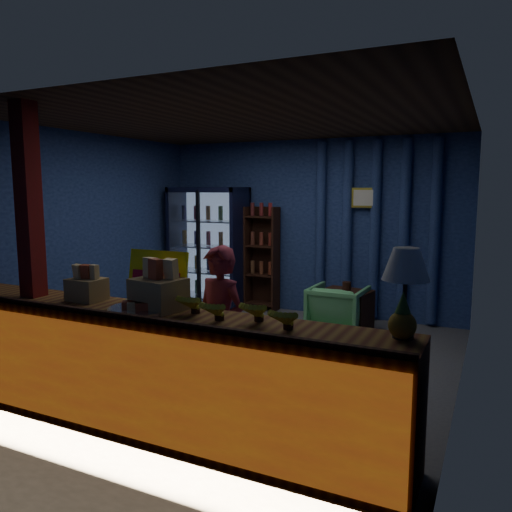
# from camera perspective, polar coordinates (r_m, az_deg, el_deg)

# --- Properties ---
(ground) EXTENTS (4.60, 4.60, 0.00)m
(ground) POSITION_cam_1_polar(r_m,az_deg,el_deg) (5.82, -1.58, -11.13)
(ground) COLOR #515154
(ground) RESTS_ON ground
(room_walls) EXTENTS (4.60, 4.60, 4.60)m
(room_walls) POSITION_cam_1_polar(r_m,az_deg,el_deg) (5.51, -1.64, 4.50)
(room_walls) COLOR navy
(room_walls) RESTS_ON ground
(counter) EXTENTS (4.40, 0.57, 0.99)m
(counter) POSITION_cam_1_polar(r_m,az_deg,el_deg) (4.15, -14.08, -12.24)
(counter) COLOR brown
(counter) RESTS_ON ground
(support_post) EXTENTS (0.16, 0.16, 2.60)m
(support_post) POSITION_cam_1_polar(r_m,az_deg,el_deg) (4.70, -24.23, -0.03)
(support_post) COLOR maroon
(support_post) RESTS_ON ground
(beverage_cooler) EXTENTS (1.20, 0.62, 1.90)m
(beverage_cooler) POSITION_cam_1_polar(r_m,az_deg,el_deg) (7.99, -5.17, 0.90)
(beverage_cooler) COLOR black
(beverage_cooler) RESTS_ON ground
(bottle_shelf) EXTENTS (0.50, 0.28, 1.60)m
(bottle_shelf) POSITION_cam_1_polar(r_m,az_deg,el_deg) (7.74, 0.79, -0.34)
(bottle_shelf) COLOR #331810
(bottle_shelf) RESTS_ON ground
(curtain_folds) EXTENTS (1.74, 0.14, 2.50)m
(curtain_folds) POSITION_cam_1_polar(r_m,az_deg,el_deg) (7.22, 13.42, 2.91)
(curtain_folds) COLOR navy
(curtain_folds) RESTS_ON room_walls
(framed_picture) EXTENTS (0.36, 0.04, 0.28)m
(framed_picture) POSITION_cam_1_polar(r_m,az_deg,el_deg) (7.18, 12.29, 6.52)
(framed_picture) COLOR gold
(framed_picture) RESTS_ON room_walls
(shopkeeper) EXTENTS (0.58, 0.45, 1.41)m
(shopkeeper) POSITION_cam_1_polar(r_m,az_deg,el_deg) (4.23, -4.21, -8.39)
(shopkeeper) COLOR maroon
(shopkeeper) RESTS_ON ground
(green_chair) EXTENTS (0.70, 0.72, 0.64)m
(green_chair) POSITION_cam_1_polar(r_m,az_deg,el_deg) (6.58, 9.35, -6.09)
(green_chair) COLOR #5BB66C
(green_chair) RESTS_ON ground
(side_table) EXTENTS (0.68, 0.54, 0.67)m
(side_table) POSITION_cam_1_polar(r_m,az_deg,el_deg) (6.69, 10.25, -6.21)
(side_table) COLOR #331810
(side_table) RESTS_ON ground
(yellow_sign) EXTENTS (0.55, 0.11, 0.44)m
(yellow_sign) POSITION_cam_1_polar(r_m,az_deg,el_deg) (4.08, -11.24, -2.43)
(yellow_sign) COLOR #FCFF0D
(yellow_sign) RESTS_ON counter
(snack_box_left) EXTENTS (0.42, 0.37, 0.40)m
(snack_box_left) POSITION_cam_1_polar(r_m,az_deg,el_deg) (3.92, -11.07, -4.01)
(snack_box_left) COLOR #A07E4D
(snack_box_left) RESTS_ON counter
(snack_box_centre) EXTENTS (0.29, 0.24, 0.30)m
(snack_box_centre) POSITION_cam_1_polar(r_m,az_deg,el_deg) (4.40, -18.78, -3.44)
(snack_box_centre) COLOR #A07E4D
(snack_box_centre) RESTS_ON counter
(pastry_tray) EXTENTS (0.51, 0.51, 0.08)m
(pastry_tray) POSITION_cam_1_polar(r_m,az_deg,el_deg) (3.92, -12.96, -5.74)
(pastry_tray) COLOR silver
(pastry_tray) RESTS_ON counter
(banana_bunches) EXTENTS (1.03, 0.30, 0.17)m
(banana_bunches) POSITION_cam_1_polar(r_m,az_deg,el_deg) (3.51, -2.25, -6.22)
(banana_bunches) COLOR yellow
(banana_bunches) RESTS_ON counter
(table_lamp) EXTENTS (0.29, 0.29, 0.57)m
(table_lamp) POSITION_cam_1_polar(r_m,az_deg,el_deg) (3.19, 16.76, -1.31)
(table_lamp) COLOR black
(table_lamp) RESTS_ON counter
(pineapple) EXTENTS (0.17, 0.17, 0.30)m
(pineapple) POSITION_cam_1_polar(r_m,az_deg,el_deg) (3.21, 16.39, -7.11)
(pineapple) COLOR olive
(pineapple) RESTS_ON counter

